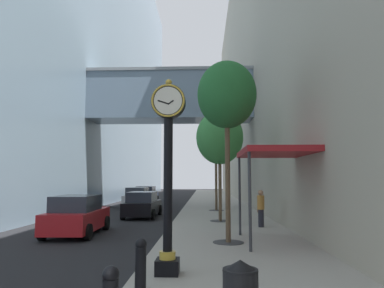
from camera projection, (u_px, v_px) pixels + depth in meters
The scene contains 15 objects.
ground_plane at pixel (185, 207), 29.32m from camera, with size 110.00×110.00×0.00m, color black.
sidewalk_right at pixel (216, 204), 32.21m from camera, with size 5.44×80.00×0.14m, color #9E998E.
building_block_left at pixel (67, 24), 34.48m from camera, with size 22.18×80.00×35.50m.
building_block_right at pixel (290, 52), 33.41m from camera, with size 9.00×80.00×29.14m.
street_clock at pixel (168, 164), 8.44m from camera, with size 0.84×0.55×4.71m.
bollard_second at pixel (141, 264), 6.91m from camera, with size 0.23×0.23×1.06m.
street_tree_near at pixel (227, 96), 12.81m from camera, with size 2.17×2.17×6.58m.
street_tree_mid_near at pixel (220, 138), 19.03m from camera, with size 2.57×2.57×5.99m.
street_tree_mid_far at pixel (216, 138), 25.40m from camera, with size 2.32×2.32×6.60m.
pedestrian_walking at pixel (261, 207), 16.37m from camera, with size 0.38×0.48×1.72m.
storefront_awning at pixel (273, 154), 12.62m from camera, with size 2.40×3.60×3.30m.
car_red_near at pixel (77, 216), 14.94m from camera, with size 2.11×4.22×1.67m.
car_blue_mid at pixel (146, 195), 35.37m from camera, with size 2.10×4.26×1.65m.
car_silver_far at pixel (138, 198), 29.57m from camera, with size 2.03×4.36×1.67m.
car_black_trailing at pixel (143, 205), 21.77m from camera, with size 2.01×4.44×1.59m.
Camera 1 is at (1.71, -2.67, 2.37)m, focal length 32.58 mm.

